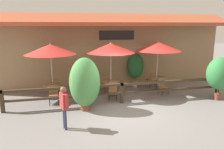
# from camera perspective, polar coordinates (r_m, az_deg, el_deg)

# --- Properties ---
(ground_plane) EXTENTS (60.00, 60.00, 0.00)m
(ground_plane) POSITION_cam_1_polar(r_m,az_deg,el_deg) (9.39, 4.24, -9.55)
(ground_plane) COLOR slate
(building_facade) EXTENTS (14.28, 1.49, 4.23)m
(building_facade) POSITION_cam_1_polar(r_m,az_deg,el_deg) (12.74, -1.05, 6.47)
(building_facade) COLOR #997A56
(building_facade) RESTS_ON ground
(patio_railing) EXTENTS (10.40, 0.14, 0.95)m
(patio_railing) POSITION_cam_1_polar(r_m,az_deg,el_deg) (10.11, 2.56, -3.71)
(patio_railing) COLOR #3D2D1E
(patio_railing) RESTS_ON ground
(patio_umbrella_near) EXTENTS (2.44, 2.44, 2.72)m
(patio_umbrella_near) POSITION_cam_1_polar(r_m,az_deg,el_deg) (10.77, -15.78, 6.36)
(patio_umbrella_near) COLOR #B7B2A8
(patio_umbrella_near) RESTS_ON ground
(dining_table_near) EXTENTS (0.92, 0.92, 0.76)m
(dining_table_near) POSITION_cam_1_polar(r_m,az_deg,el_deg) (11.11, -15.20, -3.13)
(dining_table_near) COLOR olive
(dining_table_near) RESTS_ON ground
(chair_near_streetside) EXTENTS (0.44, 0.44, 0.87)m
(chair_near_streetside) POSITION_cam_1_polar(r_m,az_deg,el_deg) (10.43, -15.05, -4.82)
(chair_near_streetside) COLOR olive
(chair_near_streetside) RESTS_ON ground
(chair_near_wallside) EXTENTS (0.45, 0.45, 0.87)m
(chair_near_wallside) POSITION_cam_1_polar(r_m,az_deg,el_deg) (11.85, -14.75, -2.68)
(chair_near_wallside) COLOR olive
(chair_near_wallside) RESTS_ON ground
(patio_umbrella_middle) EXTENTS (2.44, 2.44, 2.72)m
(patio_umbrella_middle) POSITION_cam_1_polar(r_m,az_deg,el_deg) (10.96, -0.31, 6.94)
(patio_umbrella_middle) COLOR #B7B2A8
(patio_umbrella_middle) RESTS_ON ground
(dining_table_middle) EXTENTS (0.92, 0.92, 0.76)m
(dining_table_middle) POSITION_cam_1_polar(r_m,az_deg,el_deg) (11.30, -0.30, -2.40)
(dining_table_middle) COLOR olive
(dining_table_middle) RESTS_ON ground
(chair_middle_streetside) EXTENTS (0.49, 0.49, 0.87)m
(chair_middle_streetside) POSITION_cam_1_polar(r_m,az_deg,el_deg) (10.64, 0.22, -4.00)
(chair_middle_streetside) COLOR olive
(chair_middle_streetside) RESTS_ON ground
(chair_middle_wallside) EXTENTS (0.50, 0.50, 0.87)m
(chair_middle_wallside) POSITION_cam_1_polar(r_m,az_deg,el_deg) (11.99, -1.31, -2.08)
(chair_middle_wallside) COLOR olive
(chair_middle_wallside) RESTS_ON ground
(patio_umbrella_far) EXTENTS (2.44, 2.44, 2.72)m
(patio_umbrella_far) POSITION_cam_1_polar(r_m,az_deg,el_deg) (11.99, 11.97, 7.17)
(patio_umbrella_far) COLOR #B7B2A8
(patio_umbrella_far) RESTS_ON ground
(dining_table_far) EXTENTS (0.92, 0.92, 0.76)m
(dining_table_far) POSITION_cam_1_polar(r_m,az_deg,el_deg) (12.30, 11.57, -1.41)
(dining_table_far) COLOR olive
(dining_table_far) RESTS_ON ground
(chair_far_streetside) EXTENTS (0.49, 0.49, 0.87)m
(chair_far_streetside) POSITION_cam_1_polar(r_m,az_deg,el_deg) (11.72, 13.07, -2.76)
(chair_far_streetside) COLOR olive
(chair_far_streetside) RESTS_ON ground
(chair_far_wallside) EXTENTS (0.50, 0.50, 0.87)m
(chair_far_wallside) POSITION_cam_1_polar(r_m,az_deg,el_deg) (12.94, 10.16, -1.17)
(chair_far_wallside) COLOR olive
(chair_far_wallside) RESTS_ON ground
(potted_plant_corner_fern) EXTENTS (1.26, 1.13, 2.09)m
(potted_plant_corner_fern) POSITION_cam_1_polar(r_m,az_deg,el_deg) (11.61, 26.32, 0.15)
(potted_plant_corner_fern) COLOR brown
(potted_plant_corner_fern) RESTS_ON ground
(potted_plant_small_flowering) EXTENTS (1.29, 1.16, 2.27)m
(potted_plant_small_flowering) POSITION_cam_1_polar(r_m,az_deg,el_deg) (9.20, -7.13, -2.19)
(potted_plant_small_flowering) COLOR brown
(potted_plant_small_flowering) RESTS_ON ground
(potted_plant_broad_leaf) EXTENTS (0.96, 0.86, 1.98)m
(potted_plant_broad_leaf) POSITION_cam_1_polar(r_m,az_deg,el_deg) (12.75, 6.12, 2.10)
(potted_plant_broad_leaf) COLOR #B7AD99
(potted_plant_broad_leaf) RESTS_ON ground
(pedestrian) EXTENTS (0.30, 0.53, 1.54)m
(pedestrian) POSITION_cam_1_polar(r_m,az_deg,el_deg) (7.68, -12.43, -7.09)
(pedestrian) COLOR #2D334C
(pedestrian) RESTS_ON ground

